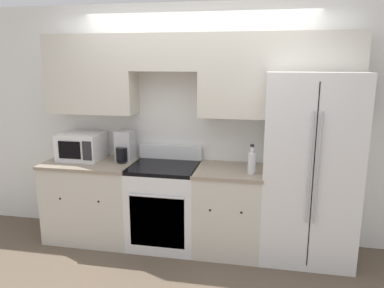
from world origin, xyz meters
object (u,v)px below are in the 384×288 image
object	(u,v)px
oven_range	(165,205)
microwave	(81,146)
bottle	(252,162)
refrigerator	(309,167)

from	to	relation	value
oven_range	microwave	bearing A→B (deg)	175.21
oven_range	microwave	distance (m)	1.16
microwave	bottle	distance (m)	1.93
bottle	oven_range	bearing A→B (deg)	172.77
oven_range	microwave	xyz separation A→B (m)	(-0.99, 0.08, 0.59)
oven_range	refrigerator	size ratio (longest dim) A/B	0.56
microwave	bottle	bearing A→B (deg)	-5.97
oven_range	bottle	distance (m)	1.09
refrigerator	bottle	bearing A→B (deg)	-162.55
refrigerator	microwave	size ratio (longest dim) A/B	4.08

